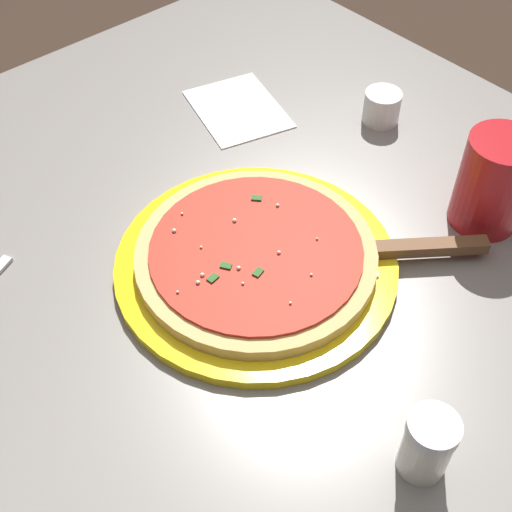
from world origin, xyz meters
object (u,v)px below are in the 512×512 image
Objects in this scene: pizza at (256,255)px; parmesan_shaker at (427,445)px; napkin_folded_right at (238,109)px; serving_plate at (256,264)px; pizza_server at (395,250)px; cup_small_sauce at (382,107)px; cup_tall_drink at (493,182)px.

pizza is 0.28m from parmesan_shaker.
serving_plate is at bearing 143.46° from napkin_folded_right.
serving_plate is at bearing 52.53° from pizza_server.
serving_plate is 2.18× the size of napkin_folded_right.
pizza_server is 3.97× the size of cup_small_sauce.
serving_plate is 0.30m from napkin_folded_right.
napkin_folded_right is at bearing -23.48° from parmesan_shaker.
pizza is 0.16m from pizza_server.
cup_small_sauce reaches higher than serving_plate.
pizza is 0.30m from napkin_folded_right.
parmesan_shaker is (-0.27, 0.05, 0.02)m from pizza.
pizza_server is 0.25m from parmesan_shaker.
pizza_server is 2.72× the size of parmesan_shaker.
cup_tall_drink is 0.34m from parmesan_shaker.
serving_plate is at bearing 64.71° from cup_tall_drink.
cup_tall_drink is at bearing -115.29° from pizza.
pizza is 5.31× the size of cup_small_sauce.
cup_small_sauce is at bearing -73.77° from pizza.
parmesan_shaker is (-0.52, 0.22, 0.04)m from napkin_folded_right.
cup_small_sauce is 0.51m from parmesan_shaker.
cup_tall_drink reaches higher than serving_plate.
napkin_folded_right is 0.56m from parmesan_shaker.
parmesan_shaker is (-0.27, 0.05, 0.03)m from serving_plate.
serving_plate is 0.29m from cup_tall_drink.
cup_small_sauce is 0.69× the size of parmesan_shaker.
serving_plate is 4.30× the size of parmesan_shaker.
cup_small_sauce reaches higher than pizza_server.
serving_plate is at bearing -118.11° from pizza.
parmesan_shaker is at bearing 116.95° from cup_tall_drink.
napkin_folded_right is at bearing 41.36° from cup_small_sauce.
pizza_server is 0.14m from cup_tall_drink.
pizza_server is at bearing -127.47° from serving_plate.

